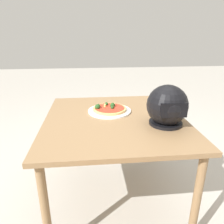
{
  "coord_description": "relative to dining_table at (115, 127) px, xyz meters",
  "views": [
    {
      "loc": [
        0.17,
        1.45,
        1.3
      ],
      "look_at": [
        0.01,
        -0.07,
        0.73
      ],
      "focal_mm": 34.07,
      "sensor_mm": 36.0,
      "label": 1
    }
  ],
  "objects": [
    {
      "name": "ground_plane",
      "position": [
        0.0,
        0.0,
        -0.64
      ],
      "size": [
        14.0,
        14.0,
        0.0
      ],
      "primitive_type": "plane",
      "color": "#B2ADA3"
    },
    {
      "name": "motorcycle_helmet",
      "position": [
        -0.33,
        0.15,
        0.21
      ],
      "size": [
        0.27,
        0.27,
        0.27
      ],
      "color": "black",
      "rests_on": "dining_table"
    },
    {
      "name": "pizza_plate",
      "position": [
        0.03,
        -0.14,
        0.08
      ],
      "size": [
        0.34,
        0.34,
        0.01
      ],
      "primitive_type": "cylinder",
      "color": "white",
      "rests_on": "dining_table"
    },
    {
      "name": "dining_table",
      "position": [
        0.0,
        0.0,
        0.0
      ],
      "size": [
        1.02,
        1.09,
        0.71
      ],
      "color": "olive",
      "rests_on": "ground"
    },
    {
      "name": "drinking_glass",
      "position": [
        -0.4,
        -0.06,
        0.13
      ],
      "size": [
        0.07,
        0.07,
        0.1
      ],
      "primitive_type": "cylinder",
      "color": "silver",
      "rests_on": "dining_table"
    },
    {
      "name": "pizza",
      "position": [
        0.03,
        -0.14,
        0.1
      ],
      "size": [
        0.27,
        0.27,
        0.05
      ],
      "color": "tan",
      "rests_on": "pizza_plate"
    }
  ]
}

